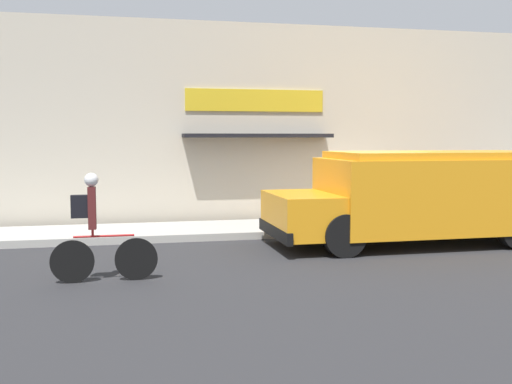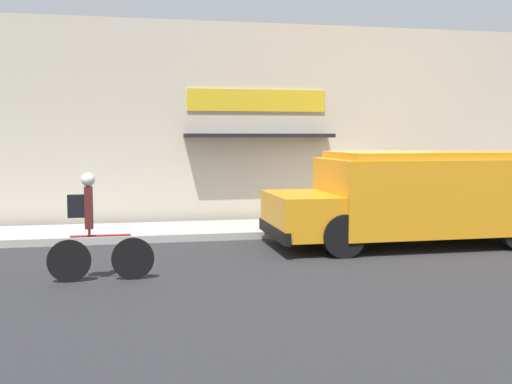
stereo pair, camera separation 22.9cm
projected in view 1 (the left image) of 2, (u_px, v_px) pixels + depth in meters
The scene contains 6 objects.
ground_plane at pixel (358, 236), 14.05m from camera, with size 70.00×70.00×0.00m, color #2B2B2D.
sidewalk at pixel (342, 226), 15.07m from camera, with size 28.00×2.12×0.17m.
storefront at pixel (323, 125), 16.20m from camera, with size 16.79×0.88×5.27m.
school_bus at pixel (422, 195), 12.90m from camera, with size 6.17×2.80×2.00m.
cyclist at pixel (96, 230), 9.49m from camera, with size 1.68×0.22×1.75m.
trash_bin at pixel (431, 201), 16.10m from camera, with size 0.45×0.45×0.88m.
Camera 1 is at (-5.32, -13.06, 2.31)m, focal length 42.00 mm.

